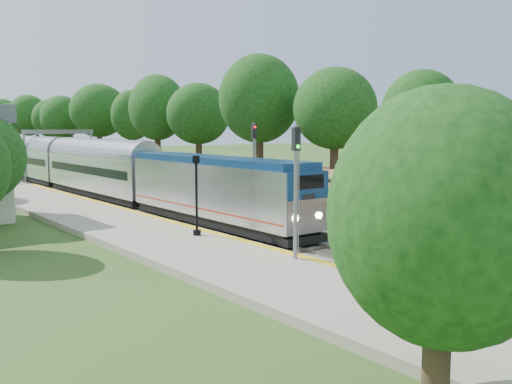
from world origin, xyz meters
TOP-DOWN VIEW (x-y plane):
  - ground at (0.00, 0.00)m, footprint 320.00×320.00m
  - trackbed at (2.00, 60.00)m, footprint 9.50×170.00m
  - platform at (-5.20, 16.00)m, footprint 6.40×68.00m
  - yellow_stripe at (-2.35, 16.00)m, footprint 0.55×68.00m
  - embankment at (10.35, 60.00)m, footprint 10.64×170.00m
  - signal_gantry at (2.47, 54.99)m, footprint 8.40×0.38m
  - trees_behind_platform at (-11.17, 20.67)m, footprint 7.82×53.32m
  - train at (0.00, 56.67)m, footprint 2.95×98.14m
  - lamppost_mid at (-3.46, -3.83)m, footprint 0.43×0.43m
  - lamppost_far at (-3.49, 14.12)m, footprint 0.45×0.45m
  - signal_platform at (-2.90, 6.32)m, footprint 0.37×0.29m
  - signal_farside at (6.20, 21.48)m, footprint 0.37×0.29m

SIDE VIEW (x-z plane):
  - ground at x=0.00m, z-range 0.00..0.00m
  - trackbed at x=2.00m, z-range -0.07..0.21m
  - platform at x=-5.20m, z-range 0.00..0.38m
  - yellow_stripe at x=-2.35m, z-range 0.38..0.39m
  - embankment at x=10.35m, z-range -3.89..7.80m
  - train at x=0.00m, z-range 0.07..4.40m
  - lamppost_mid at x=-3.46m, z-range 0.15..4.48m
  - lamppost_far at x=-3.49m, z-range 0.14..4.68m
  - signal_platform at x=-2.90m, z-range 1.10..7.34m
  - signal_farside at x=6.20m, z-range 0.87..7.58m
  - trees_behind_platform at x=-11.17m, z-range 0.93..8.14m
  - signal_gantry at x=2.47m, z-range 1.72..7.92m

